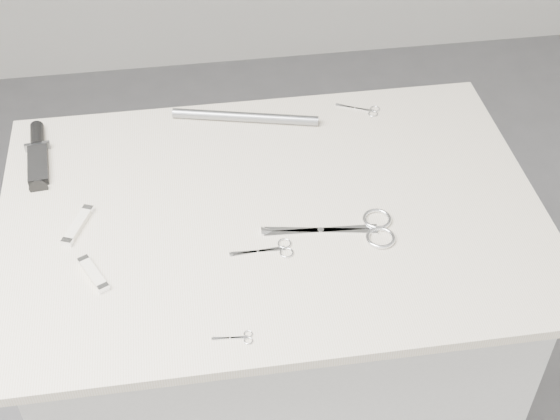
{
  "coord_description": "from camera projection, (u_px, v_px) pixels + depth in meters",
  "views": [
    {
      "loc": [
        -0.14,
        -1.05,
        1.89
      ],
      "look_at": [
        0.01,
        -0.01,
        0.92
      ],
      "focal_mm": 50.0,
      "sensor_mm": 36.0,
      "label": 1
    }
  ],
  "objects": [
    {
      "name": "plinth",
      "position": [
        273.0,
        362.0,
        1.76
      ],
      "size": [
        0.9,
        0.6,
        0.9
      ],
      "primitive_type": "cube",
      "color": "silver",
      "rests_on": "ground"
    },
    {
      "name": "display_board",
      "position": [
        272.0,
        212.0,
        1.44
      ],
      "size": [
        1.0,
        0.7,
        0.02
      ],
      "primitive_type": "cube",
      "color": "beige",
      "rests_on": "plinth"
    },
    {
      "name": "large_shears",
      "position": [
        358.0,
        229.0,
        1.39
      ],
      "size": [
        0.24,
        0.1,
        0.01
      ],
      "rotation": [
        0.0,
        0.0,
        -0.11
      ],
      "color": "white",
      "rests_on": "display_board"
    },
    {
      "name": "embroidery_scissors_a",
      "position": [
        273.0,
        250.0,
        1.36
      ],
      "size": [
        0.11,
        0.05,
        0.0
      ],
      "rotation": [
        0.0,
        0.0,
        0.01
      ],
      "color": "white",
      "rests_on": "display_board"
    },
    {
      "name": "embroidery_scissors_b",
      "position": [
        364.0,
        110.0,
        1.67
      ],
      "size": [
        0.09,
        0.06,
        0.0
      ],
      "rotation": [
        0.0,
        0.0,
        -0.45
      ],
      "color": "white",
      "rests_on": "display_board"
    },
    {
      "name": "tiny_scissors",
      "position": [
        238.0,
        338.0,
        1.22
      ],
      "size": [
        0.06,
        0.03,
        0.0
      ],
      "rotation": [
        0.0,
        0.0,
        -0.09
      ],
      "color": "white",
      "rests_on": "display_board"
    },
    {
      "name": "sheathed_knife",
      "position": [
        38.0,
        152.0,
        1.55
      ],
      "size": [
        0.05,
        0.19,
        0.02
      ],
      "rotation": [
        0.0,
        0.0,
        1.66
      ],
      "color": "black",
      "rests_on": "display_board"
    },
    {
      "name": "pocket_knife_a",
      "position": [
        78.0,
        225.0,
        1.4
      ],
      "size": [
        0.06,
        0.1,
        0.01
      ],
      "rotation": [
        0.0,
        0.0,
        1.18
      ],
      "color": "white",
      "rests_on": "display_board"
    },
    {
      "name": "pocket_knife_b",
      "position": [
        93.0,
        274.0,
        1.31
      ],
      "size": [
        0.06,
        0.09,
        0.01
      ],
      "rotation": [
        0.0,
        0.0,
        2.03
      ],
      "color": "white",
      "rests_on": "display_board"
    },
    {
      "name": "metal_rail",
      "position": [
        245.0,
        117.0,
        1.63
      ],
      "size": [
        0.3,
        0.09,
        0.02
      ],
      "primitive_type": "cylinder",
      "rotation": [
        0.0,
        1.57,
        -0.24
      ],
      "color": "gray",
      "rests_on": "display_board"
    }
  ]
}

